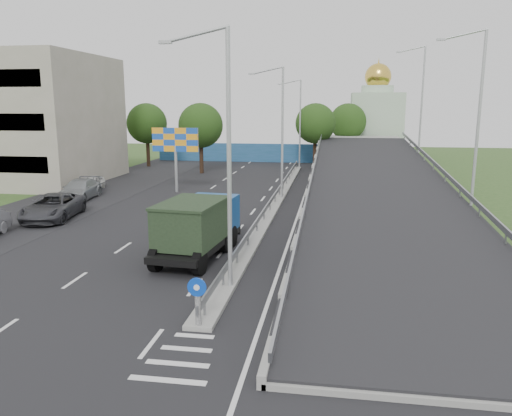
% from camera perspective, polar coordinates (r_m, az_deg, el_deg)
% --- Properties ---
extents(ground, '(160.00, 160.00, 0.00)m').
position_cam_1_polar(ground, '(15.42, -8.83, -17.11)').
color(ground, '#2D4C1E').
rests_on(ground, ground).
extents(road_surface, '(26.00, 90.00, 0.04)m').
position_cam_1_polar(road_surface, '(34.43, -3.57, -0.71)').
color(road_surface, black).
rests_on(road_surface, ground).
extents(parking_strip, '(8.00, 90.00, 0.05)m').
position_cam_1_polar(parking_strip, '(39.30, -22.42, -0.03)').
color(parking_strip, black).
rests_on(parking_strip, ground).
extents(median, '(1.00, 44.00, 0.20)m').
position_cam_1_polar(median, '(37.79, 2.18, 0.58)').
color(median, gray).
rests_on(median, ground).
extents(overpass_ramp, '(10.00, 50.00, 3.50)m').
position_cam_1_polar(overpass_ramp, '(37.40, 13.71, 2.70)').
color(overpass_ramp, gray).
rests_on(overpass_ramp, ground).
extents(median_guardrail, '(0.09, 44.00, 0.71)m').
position_cam_1_polar(median_guardrail, '(37.67, 2.19, 1.55)').
color(median_guardrail, gray).
rests_on(median_guardrail, median).
extents(sign_bollard, '(0.64, 0.23, 1.67)m').
position_cam_1_polar(sign_bollard, '(16.85, -6.68, -10.56)').
color(sign_bollard, black).
rests_on(sign_bollard, median).
extents(lamp_post_near, '(2.74, 0.18, 10.08)m').
position_cam_1_polar(lamp_post_near, '(19.35, -3.67, 6.98)').
color(lamp_post_near, '#B2B5B7').
rests_on(lamp_post_near, median).
extents(lamp_post_mid, '(2.74, 0.18, 10.08)m').
position_cam_1_polar(lamp_post_mid, '(39.08, 2.76, 9.38)').
color(lamp_post_mid, '#B2B5B7').
rests_on(lamp_post_mid, median).
extents(lamp_post_far, '(2.74, 0.18, 10.08)m').
position_cam_1_polar(lamp_post_far, '(59.00, 4.88, 10.14)').
color(lamp_post_far, '#B2B5B7').
rests_on(lamp_post_far, median).
extents(blue_wall, '(30.00, 0.50, 2.40)m').
position_cam_1_polar(blue_wall, '(65.65, 1.59, 6.30)').
color(blue_wall, '#21537A').
rests_on(blue_wall, ground).
extents(church, '(7.00, 7.00, 13.80)m').
position_cam_1_polar(church, '(73.08, 13.55, 9.77)').
color(church, '#B2CCAD').
rests_on(church, ground).
extents(billboard, '(4.00, 0.24, 5.50)m').
position_cam_1_polar(billboard, '(43.06, -9.21, 7.29)').
color(billboard, '#B2B5B7').
rests_on(billboard, ground).
extents(tree_left_mid, '(4.80, 4.80, 7.60)m').
position_cam_1_polar(tree_left_mid, '(54.77, -6.34, 9.33)').
color(tree_left_mid, black).
rests_on(tree_left_mid, ground).
extents(tree_median_far, '(4.80, 4.80, 7.60)m').
position_cam_1_polar(tree_median_far, '(60.91, 6.81, 9.55)').
color(tree_median_far, black).
rests_on(tree_median_far, ground).
extents(tree_left_far, '(4.80, 4.80, 7.60)m').
position_cam_1_polar(tree_left_far, '(62.01, -12.37, 9.40)').
color(tree_left_far, black).
rests_on(tree_left_far, ground).
extents(tree_ramp_far, '(4.80, 4.80, 7.60)m').
position_cam_1_polar(tree_ramp_far, '(67.88, 10.46, 9.66)').
color(tree_ramp_far, black).
rests_on(tree_ramp_far, ground).
extents(dump_truck, '(3.13, 6.90, 2.95)m').
position_cam_1_polar(dump_truck, '(24.63, -6.62, -1.90)').
color(dump_truck, black).
rests_on(dump_truck, ground).
extents(parked_car_c, '(3.62, 6.27, 1.64)m').
position_cam_1_polar(parked_car_c, '(35.33, -22.20, 0.12)').
color(parked_car_c, '#39393E').
rests_on(parked_car_c, ground).
extents(parked_car_d, '(2.75, 5.62, 1.57)m').
position_cam_1_polar(parked_car_d, '(41.94, -19.54, 1.97)').
color(parked_car_d, gray).
rests_on(parked_car_d, ground).
extents(parked_car_e, '(2.08, 4.07, 1.33)m').
position_cam_1_polar(parked_car_e, '(45.96, -18.33, 2.70)').
color(parked_car_e, beige).
rests_on(parked_car_e, ground).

